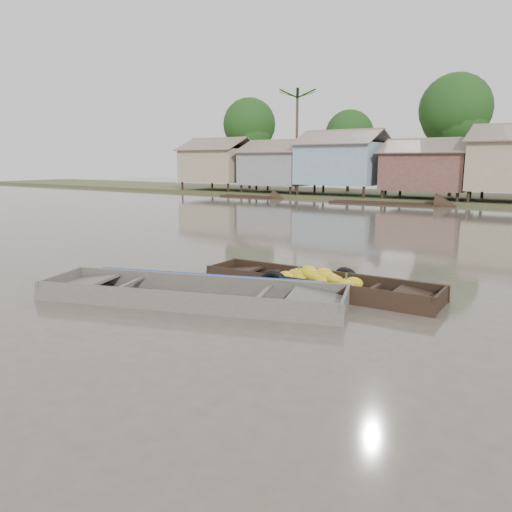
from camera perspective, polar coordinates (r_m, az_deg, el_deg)
The scene contains 3 objects.
ground at distance 10.51m, azimuth -5.70°, elevation -5.54°, with size 120.00×120.00×0.00m, color #4E473C.
banana_boat at distance 11.59m, azimuth 6.66°, elevation -3.21°, with size 5.59×1.57×0.79m.
viewer_boat at distance 10.81m, azimuth -7.25°, elevation -4.88°, with size 6.83×3.77×0.53m.
Camera 1 is at (6.51, -7.70, 2.95)m, focal length 35.00 mm.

